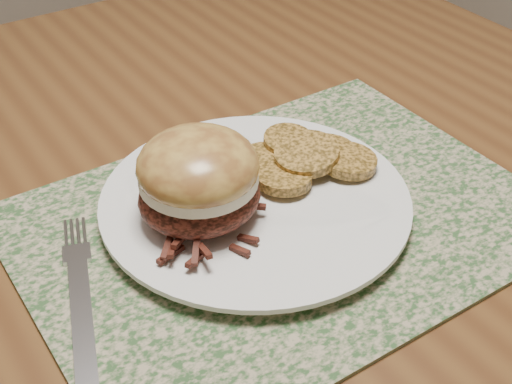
% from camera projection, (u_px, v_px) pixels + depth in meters
% --- Properties ---
extents(placemat, '(0.45, 0.33, 0.00)m').
position_uv_depth(placemat, '(282.00, 221.00, 0.63)').
color(placemat, '#2F5129').
rests_on(placemat, dining_table).
extents(dinner_plate, '(0.26, 0.26, 0.02)m').
position_uv_depth(dinner_plate, '(255.00, 203.00, 0.64)').
color(dinner_plate, white).
rests_on(dinner_plate, placemat).
extents(pork_sandwich, '(0.12, 0.12, 0.08)m').
position_uv_depth(pork_sandwich, '(199.00, 179.00, 0.59)').
color(pork_sandwich, black).
rests_on(pork_sandwich, dinner_plate).
extents(roasted_potatoes, '(0.14, 0.12, 0.03)m').
position_uv_depth(roasted_potatoes, '(305.00, 157.00, 0.66)').
color(roasted_potatoes, '#AA7932').
rests_on(roasted_potatoes, dinner_plate).
extents(fork, '(0.08, 0.19, 0.00)m').
position_uv_depth(fork, '(80.00, 295.00, 0.55)').
color(fork, silver).
rests_on(fork, placemat).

